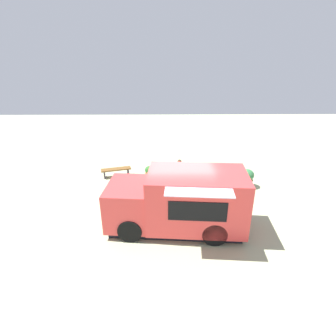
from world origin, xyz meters
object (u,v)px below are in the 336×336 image
person_customer (180,169)px  planter_flowering_near (247,178)px  plaza_bench (116,171)px  planter_flowering_far (150,173)px  food_truck (180,202)px

person_customer → planter_flowering_near: 3.54m
person_customer → plaza_bench: (-3.44, -0.06, -0.02)m
planter_flowering_far → plaza_bench: planter_flowering_far is taller
planter_flowering_near → planter_flowering_far: bearing=169.9°
planter_flowering_far → planter_flowering_near: bearing=-10.1°
person_customer → planter_flowering_far: 1.68m
person_customer → food_truck: bearing=-93.2°
planter_flowering_near → planter_flowering_far: size_ratio=1.20×
food_truck → planter_flowering_far: 4.54m
planter_flowering_far → plaza_bench: (-1.83, 0.43, -0.03)m
person_customer → plaza_bench: size_ratio=0.56×
plaza_bench → food_truck: bearing=-56.0°
planter_flowering_far → plaza_bench: bearing=166.9°
planter_flowering_near → planter_flowering_far: planter_flowering_near is taller
food_truck → person_customer: bearing=86.8°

